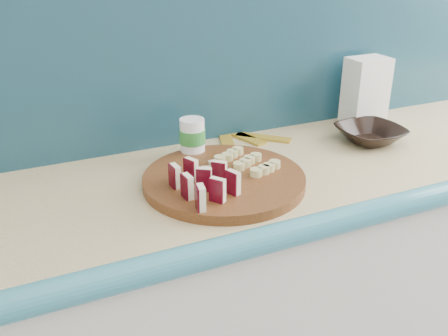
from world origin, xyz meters
TOP-DOWN VIEW (x-y plane):
  - kitchen_counter at (0.10, 1.50)m, footprint 2.20×0.63m
  - backsplash at (0.10, 1.79)m, footprint 2.20×0.02m
  - cutting_board at (-0.40, 1.47)m, footprint 0.54×0.54m
  - apple_wedges at (-0.48, 1.41)m, footprint 0.14×0.19m
  - apple_chunks at (-0.42, 1.46)m, footprint 0.06×0.07m
  - banana_slices at (-0.32, 1.50)m, footprint 0.15×0.17m
  - brown_bowl at (0.13, 1.55)m, footprint 0.20×0.20m
  - flour_bag at (0.21, 1.69)m, footprint 0.13×0.09m
  - canister at (-0.41, 1.65)m, footprint 0.07×0.07m
  - banana_peel at (-0.21, 1.73)m, footprint 0.24×0.20m

SIDE VIEW (x-z plane):
  - kitchen_counter at x=0.10m, z-range 0.00..0.91m
  - banana_peel at x=-0.21m, z-range 0.91..0.92m
  - cutting_board at x=-0.40m, z-range 0.91..0.94m
  - brown_bowl at x=0.13m, z-range 0.91..0.96m
  - banana_slices at x=-0.32m, z-range 0.94..0.95m
  - apple_chunks at x=-0.42m, z-range 0.94..0.96m
  - apple_wedges at x=-0.48m, z-range 0.94..0.99m
  - canister at x=-0.41m, z-range 0.91..1.03m
  - flour_bag at x=0.21m, z-range 0.91..1.13m
  - backsplash at x=0.10m, z-range 0.91..1.41m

